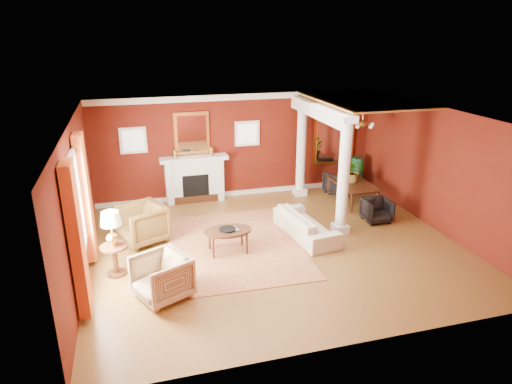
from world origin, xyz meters
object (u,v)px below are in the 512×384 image
object	(u,v)px
armchair_stripe	(162,275)
dining_table	(354,187)
sofa	(306,220)
side_table	(112,234)
coffee_table	(228,232)
armchair_leopard	(142,222)

from	to	relation	value
armchair_stripe	dining_table	bearing A→B (deg)	96.54
sofa	side_table	bearing A→B (deg)	91.55
sofa	coffee_table	size ratio (longest dim) A/B	1.92
armchair_leopard	coffee_table	world-z (taller)	armchair_leopard
coffee_table	armchair_stripe	bearing A→B (deg)	-136.94
armchair_leopard	dining_table	xyz separation A→B (m)	(5.75, 0.99, -0.03)
armchair_leopard	coffee_table	xyz separation A→B (m)	(1.76, -1.02, -0.01)
coffee_table	side_table	bearing A→B (deg)	-171.88
armchair_leopard	armchair_stripe	bearing A→B (deg)	-18.17
sofa	dining_table	distance (m)	2.67
armchair_stripe	dining_table	xyz separation A→B (m)	(5.50, 3.42, 0.01)
armchair_leopard	side_table	bearing A→B (deg)	-46.75
coffee_table	dining_table	xyz separation A→B (m)	(3.99, 2.01, -0.02)
sofa	dining_table	bearing A→B (deg)	-57.62
sofa	dining_table	size ratio (longest dim) A/B	1.21
coffee_table	side_table	size ratio (longest dim) A/B	0.78
coffee_table	dining_table	world-z (taller)	dining_table
sofa	armchair_leopard	bearing A→B (deg)	72.06
armchair_stripe	coffee_table	bearing A→B (deg)	107.76
armchair_stripe	dining_table	size ratio (longest dim) A/B	0.54
armchair_leopard	side_table	xyz separation A→B (m)	(-0.57, -1.35, 0.39)
side_table	armchair_leopard	bearing A→B (deg)	67.22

